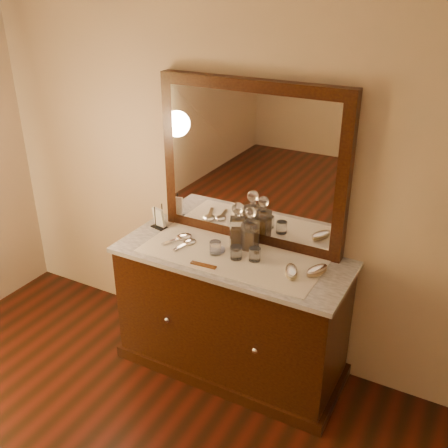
{
  "coord_description": "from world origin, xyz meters",
  "views": [
    {
      "loc": [
        1.24,
        -0.44,
        2.37
      ],
      "look_at": [
        0.0,
        1.85,
        1.1
      ],
      "focal_mm": 41.23,
      "sensor_mm": 36.0,
      "label": 1
    }
  ],
  "objects_px": {
    "mirror_frame": "(251,164)",
    "pin_dish": "(218,250)",
    "comb": "(203,265)",
    "napkin_rack": "(159,219)",
    "brush_far": "(317,270)",
    "hand_mirror_outer": "(181,237)",
    "dresser_cabinet": "(231,315)",
    "decanter_left": "(238,230)",
    "decanter_right": "(250,233)",
    "hand_mirror_inner": "(188,243)",
    "brush_near": "(291,272)"
  },
  "relations": [
    {
      "from": "mirror_frame",
      "to": "napkin_rack",
      "type": "height_order",
      "value": "mirror_frame"
    },
    {
      "from": "decanter_right",
      "to": "hand_mirror_inner",
      "type": "xyz_separation_m",
      "value": [
        -0.37,
        -0.13,
        -0.1
      ]
    },
    {
      "from": "decanter_right",
      "to": "pin_dish",
      "type": "bearing_deg",
      "value": -143.87
    },
    {
      "from": "comb",
      "to": "decanter_left",
      "type": "xyz_separation_m",
      "value": [
        0.07,
        0.3,
        0.11
      ]
    },
    {
      "from": "brush_near",
      "to": "hand_mirror_outer",
      "type": "distance_m",
      "value": 0.78
    },
    {
      "from": "napkin_rack",
      "to": "brush_near",
      "type": "xyz_separation_m",
      "value": [
        1.0,
        -0.15,
        -0.04
      ]
    },
    {
      "from": "comb",
      "to": "napkin_rack",
      "type": "xyz_separation_m",
      "value": [
        -0.52,
        0.3,
        0.06
      ]
    },
    {
      "from": "brush_near",
      "to": "hand_mirror_inner",
      "type": "height_order",
      "value": "brush_near"
    },
    {
      "from": "napkin_rack",
      "to": "dresser_cabinet",
      "type": "bearing_deg",
      "value": -9.53
    },
    {
      "from": "brush_far",
      "to": "hand_mirror_outer",
      "type": "relative_size",
      "value": 0.75
    },
    {
      "from": "mirror_frame",
      "to": "brush_far",
      "type": "relative_size",
      "value": 7.12
    },
    {
      "from": "dresser_cabinet",
      "to": "hand_mirror_outer",
      "type": "height_order",
      "value": "hand_mirror_outer"
    },
    {
      "from": "brush_near",
      "to": "brush_far",
      "type": "height_order",
      "value": "same"
    },
    {
      "from": "decanter_left",
      "to": "decanter_right",
      "type": "bearing_deg",
      "value": 10.51
    },
    {
      "from": "mirror_frame",
      "to": "pin_dish",
      "type": "xyz_separation_m",
      "value": [
        -0.09,
        -0.25,
        -0.49
      ]
    },
    {
      "from": "comb",
      "to": "napkin_rack",
      "type": "relative_size",
      "value": 0.99
    },
    {
      "from": "dresser_cabinet",
      "to": "decanter_left",
      "type": "bearing_deg",
      "value": 98.16
    },
    {
      "from": "dresser_cabinet",
      "to": "pin_dish",
      "type": "xyz_separation_m",
      "value": [
        -0.09,
        -0.0,
        0.45
      ]
    },
    {
      "from": "decanter_left",
      "to": "decanter_right",
      "type": "distance_m",
      "value": 0.08
    },
    {
      "from": "decanter_right",
      "to": "mirror_frame",
      "type": "bearing_deg",
      "value": 116.51
    },
    {
      "from": "pin_dish",
      "to": "hand_mirror_inner",
      "type": "relative_size",
      "value": 0.43
    },
    {
      "from": "decanter_right",
      "to": "brush_near",
      "type": "height_order",
      "value": "decanter_right"
    },
    {
      "from": "dresser_cabinet",
      "to": "hand_mirror_inner",
      "type": "bearing_deg",
      "value": -177.65
    },
    {
      "from": "brush_far",
      "to": "hand_mirror_inner",
      "type": "relative_size",
      "value": 0.87
    },
    {
      "from": "decanter_left",
      "to": "brush_near",
      "type": "distance_m",
      "value": 0.45
    },
    {
      "from": "comb",
      "to": "hand_mirror_outer",
      "type": "xyz_separation_m",
      "value": [
        -0.29,
        0.22,
        0.01
      ]
    },
    {
      "from": "mirror_frame",
      "to": "decanter_left",
      "type": "bearing_deg",
      "value": -95.59
    },
    {
      "from": "dresser_cabinet",
      "to": "hand_mirror_inner",
      "type": "relative_size",
      "value": 7.22
    },
    {
      "from": "hand_mirror_outer",
      "to": "brush_far",
      "type": "bearing_deg",
      "value": 0.22
    },
    {
      "from": "hand_mirror_inner",
      "to": "decanter_left",
      "type": "bearing_deg",
      "value": 21.08
    },
    {
      "from": "brush_near",
      "to": "brush_far",
      "type": "xyz_separation_m",
      "value": [
        0.12,
        0.08,
        0.0
      ]
    },
    {
      "from": "decanter_left",
      "to": "hand_mirror_inner",
      "type": "relative_size",
      "value": 1.54
    },
    {
      "from": "pin_dish",
      "to": "hand_mirror_inner",
      "type": "bearing_deg",
      "value": -177.06
    },
    {
      "from": "pin_dish",
      "to": "decanter_right",
      "type": "bearing_deg",
      "value": 36.13
    },
    {
      "from": "brush_near",
      "to": "hand_mirror_inner",
      "type": "distance_m",
      "value": 0.71
    },
    {
      "from": "napkin_rack",
      "to": "decanter_left",
      "type": "bearing_deg",
      "value": -0.12
    },
    {
      "from": "comb",
      "to": "decanter_right",
      "type": "distance_m",
      "value": 0.36
    },
    {
      "from": "mirror_frame",
      "to": "pin_dish",
      "type": "distance_m",
      "value": 0.56
    },
    {
      "from": "napkin_rack",
      "to": "decanter_left",
      "type": "distance_m",
      "value": 0.59
    },
    {
      "from": "hand_mirror_outer",
      "to": "pin_dish",
      "type": "bearing_deg",
      "value": -5.79
    },
    {
      "from": "pin_dish",
      "to": "decanter_right",
      "type": "relative_size",
      "value": 0.3
    },
    {
      "from": "pin_dish",
      "to": "comb",
      "type": "height_order",
      "value": "pin_dish"
    },
    {
      "from": "mirror_frame",
      "to": "brush_near",
      "type": "xyz_separation_m",
      "value": [
        0.4,
        -0.3,
        -0.48
      ]
    },
    {
      "from": "hand_mirror_outer",
      "to": "hand_mirror_inner",
      "type": "distance_m",
      "value": 0.08
    },
    {
      "from": "brush_near",
      "to": "decanter_left",
      "type": "bearing_deg",
      "value": 160.2
    },
    {
      "from": "comb",
      "to": "decanter_right",
      "type": "bearing_deg",
      "value": 60.55
    },
    {
      "from": "decanter_left",
      "to": "hand_mirror_outer",
      "type": "xyz_separation_m",
      "value": [
        -0.36,
        -0.07,
        -0.11
      ]
    },
    {
      "from": "decanter_right",
      "to": "hand_mirror_outer",
      "type": "relative_size",
      "value": 1.26
    },
    {
      "from": "hand_mirror_outer",
      "to": "napkin_rack",
      "type": "bearing_deg",
      "value": 161.66
    },
    {
      "from": "mirror_frame",
      "to": "decanter_right",
      "type": "bearing_deg",
      "value": -63.49
    }
  ]
}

